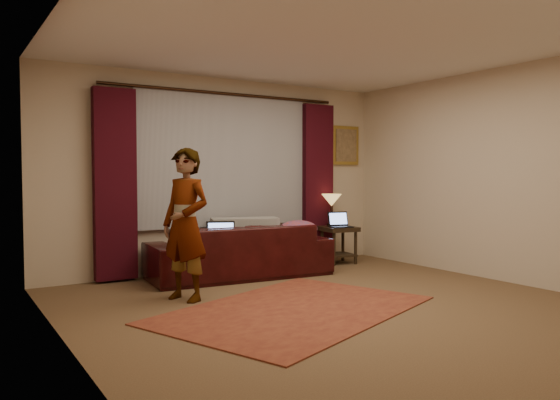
{
  "coord_description": "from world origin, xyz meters",
  "views": [
    {
      "loc": [
        -3.3,
        -4.22,
        1.31
      ],
      "look_at": [
        0.1,
        1.2,
        1.0
      ],
      "focal_mm": 35.0,
      "sensor_mm": 36.0,
      "label": 1
    }
  ],
  "objects_px": {
    "sofa": "(240,241)",
    "laptop_sofa": "(221,233)",
    "person": "(186,224)",
    "laptop_table": "(341,220)",
    "tiffany_lamp": "(331,210)",
    "end_table": "(339,245)"
  },
  "relations": [
    {
      "from": "sofa",
      "to": "laptop_sofa",
      "type": "relative_size",
      "value": 5.95
    },
    {
      "from": "sofa",
      "to": "person",
      "type": "distance_m",
      "value": 1.4
    },
    {
      "from": "laptop_table",
      "to": "tiffany_lamp",
      "type": "bearing_deg",
      "value": 104.75
    },
    {
      "from": "laptop_sofa",
      "to": "tiffany_lamp",
      "type": "relative_size",
      "value": 0.81
    },
    {
      "from": "tiffany_lamp",
      "to": "person",
      "type": "distance_m",
      "value": 2.97
    },
    {
      "from": "end_table",
      "to": "laptop_table",
      "type": "distance_m",
      "value": 0.4
    },
    {
      "from": "sofa",
      "to": "laptop_sofa",
      "type": "distance_m",
      "value": 0.39
    },
    {
      "from": "laptop_table",
      "to": "end_table",
      "type": "bearing_deg",
      "value": 82.61
    },
    {
      "from": "laptop_table",
      "to": "person",
      "type": "xyz_separation_m",
      "value": [
        -2.75,
        -0.9,
        0.14
      ]
    },
    {
      "from": "end_table",
      "to": "tiffany_lamp",
      "type": "relative_size",
      "value": 1.13
    },
    {
      "from": "tiffany_lamp",
      "to": "person",
      "type": "height_order",
      "value": "person"
    },
    {
      "from": "sofa",
      "to": "laptop_sofa",
      "type": "height_order",
      "value": "sofa"
    },
    {
      "from": "person",
      "to": "laptop_table",
      "type": "bearing_deg",
      "value": 83.63
    },
    {
      "from": "laptop_table",
      "to": "person",
      "type": "distance_m",
      "value": 2.9
    },
    {
      "from": "laptop_sofa",
      "to": "person",
      "type": "distance_m",
      "value": 1.03
    },
    {
      "from": "sofa",
      "to": "person",
      "type": "bearing_deg",
      "value": 43.02
    },
    {
      "from": "person",
      "to": "sofa",
      "type": "bearing_deg",
      "value": 103.57
    },
    {
      "from": "tiffany_lamp",
      "to": "laptop_table",
      "type": "height_order",
      "value": "tiffany_lamp"
    },
    {
      "from": "laptop_sofa",
      "to": "person",
      "type": "bearing_deg",
      "value": -114.57
    },
    {
      "from": "laptop_table",
      "to": "person",
      "type": "relative_size",
      "value": 0.21
    },
    {
      "from": "tiffany_lamp",
      "to": "end_table",
      "type": "bearing_deg",
      "value": -68.87
    },
    {
      "from": "end_table",
      "to": "laptop_table",
      "type": "bearing_deg",
      "value": -110.31
    }
  ]
}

